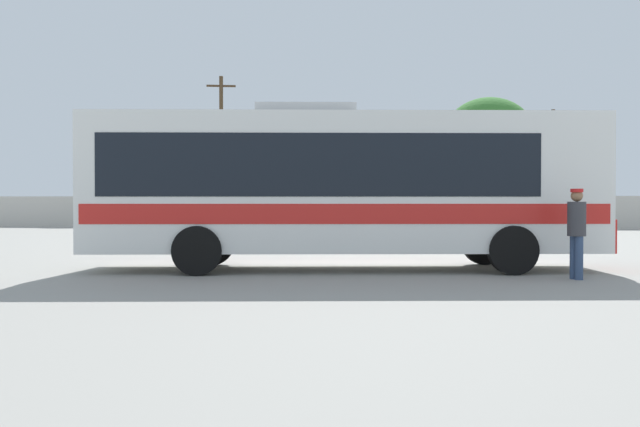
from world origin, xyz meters
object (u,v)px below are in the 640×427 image
at_px(utility_pole_near, 221,148).
at_px(roadside_tree_midleft, 248,169).
at_px(parked_car_leftmost_black, 170,216).
at_px(attendant_by_bus_door, 577,228).
at_px(utility_pole_far, 553,165).
at_px(roadside_tree_right, 488,136).
at_px(roadside_tree_midright, 411,150).
at_px(parked_car_second_white, 274,216).
at_px(coach_bus_white_red, 338,183).
at_px(roadside_tree_left, 112,159).

xyz_separation_m(utility_pole_near, roadside_tree_midleft, (0.66, 4.72, -1.08)).
bearing_deg(parked_car_leftmost_black, attendant_by_bus_door, -56.20).
relative_size(utility_pole_far, roadside_tree_right, 0.88).
bearing_deg(roadside_tree_midright, parked_car_second_white, -135.55).
height_order(attendant_by_bus_door, utility_pole_far, utility_pole_far).
relative_size(utility_pole_far, roadside_tree_midleft, 1.38).
bearing_deg(parked_car_second_white, utility_pole_near, 132.54).
xyz_separation_m(parked_car_second_white, roadside_tree_midright, (7.65, 7.51, 4.15)).
bearing_deg(utility_pole_near, utility_pole_far, 6.16).
bearing_deg(coach_bus_white_red, parked_car_second_white, 103.46).
bearing_deg(roadside_tree_right, parked_car_second_white, -147.96).
height_order(attendant_by_bus_door, parked_car_leftmost_black, attendant_by_bus_door).
relative_size(attendant_by_bus_door, roadside_tree_left, 0.27).
relative_size(utility_pole_near, utility_pole_far, 1.28).
relative_size(parked_car_leftmost_black, parked_car_second_white, 0.95).
distance_m(coach_bus_white_red, attendant_by_bus_door, 5.19).
height_order(parked_car_second_white, utility_pole_near, utility_pole_near).
bearing_deg(attendant_by_bus_door, roadside_tree_midright, 94.79).
relative_size(parked_car_leftmost_black, roadside_tree_left, 0.67).
bearing_deg(utility_pole_far, parked_car_leftmost_black, -163.17).
relative_size(roadside_tree_left, roadside_tree_midright, 0.92).
bearing_deg(roadside_tree_left, roadside_tree_midright, -2.55).
relative_size(utility_pole_near, roadside_tree_right, 1.13).
distance_m(parked_car_leftmost_black, roadside_tree_right, 20.76).
distance_m(utility_pole_near, utility_pole_far, 20.63).
xyz_separation_m(parked_car_leftmost_black, utility_pole_far, (22.27, 6.73, 3.05)).
height_order(attendant_by_bus_door, roadside_tree_midright, roadside_tree_midright).
bearing_deg(roadside_tree_midright, attendant_by_bus_door, -85.21).
bearing_deg(utility_pole_near, parked_car_leftmost_black, -111.55).
height_order(attendant_by_bus_door, parked_car_second_white, attendant_by_bus_door).
bearing_deg(roadside_tree_left, attendant_by_bus_door, -54.77).
bearing_deg(roadside_tree_right, utility_pole_far, -18.29).
bearing_deg(roadside_tree_right, roadside_tree_midleft, 175.51).
distance_m(coach_bus_white_red, parked_car_leftmost_black, 25.34).
relative_size(attendant_by_bus_door, roadside_tree_midleft, 0.34).
height_order(roadside_tree_left, roadside_tree_right, roadside_tree_right).
relative_size(coach_bus_white_red, parked_car_leftmost_black, 2.63).
bearing_deg(roadside_tree_left, roadside_tree_midleft, 4.58).
bearing_deg(parked_car_leftmost_black, utility_pole_far, 16.83).
height_order(coach_bus_white_red, utility_pole_near, utility_pole_near).
bearing_deg(roadside_tree_left, coach_bus_white_red, -59.71).
height_order(utility_pole_near, roadside_tree_right, utility_pole_near).
relative_size(roadside_tree_midleft, roadside_tree_right, 0.64).
distance_m(utility_pole_far, roadside_tree_midright, 8.86).
height_order(attendant_by_bus_door, roadside_tree_right, roadside_tree_right).
relative_size(coach_bus_white_red, roadside_tree_right, 1.41).
bearing_deg(roadside_tree_midleft, parked_car_second_white, -69.56).
relative_size(parked_car_second_white, utility_pole_far, 0.64).
relative_size(parked_car_leftmost_black, roadside_tree_right, 0.54).
xyz_separation_m(parked_car_second_white, utility_pole_far, (16.41, 6.66, 3.05)).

